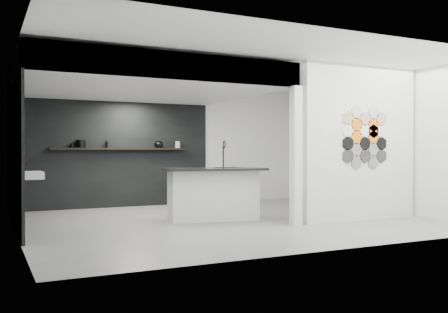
% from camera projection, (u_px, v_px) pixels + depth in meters
% --- Properties ---
extents(floor, '(7.00, 6.00, 0.01)m').
position_uv_depth(floor, '(226.00, 221.00, 8.98)').
color(floor, slate).
extents(partition_panel, '(2.45, 0.15, 2.80)m').
position_uv_depth(partition_panel, '(361.00, 143.00, 9.04)').
color(partition_panel, silver).
rests_on(partition_panel, floor).
extents(bay_clad_back, '(4.40, 0.04, 2.35)m').
position_uv_depth(bay_clad_back, '(115.00, 154.00, 11.06)').
color(bay_clad_back, black).
rests_on(bay_clad_back, floor).
extents(bay_clad_left, '(0.04, 4.00, 2.35)m').
position_uv_depth(bay_clad_left, '(14.00, 156.00, 8.34)').
color(bay_clad_left, black).
rests_on(bay_clad_left, floor).
extents(bulkhead, '(4.40, 4.00, 0.40)m').
position_uv_depth(bulkhead, '(140.00, 81.00, 9.28)').
color(bulkhead, silver).
rests_on(bulkhead, corner_column).
extents(corner_column, '(0.16, 0.16, 2.35)m').
position_uv_depth(corner_column, '(296.00, 156.00, 8.42)').
color(corner_column, silver).
rests_on(corner_column, floor).
extents(fascia_beam, '(4.40, 0.16, 0.40)m').
position_uv_depth(fascia_beam, '(176.00, 66.00, 7.55)').
color(fascia_beam, silver).
rests_on(fascia_beam, corner_column).
extents(wall_basin, '(0.40, 0.60, 0.12)m').
position_uv_depth(wall_basin, '(30.00, 175.00, 8.27)').
color(wall_basin, silver).
rests_on(wall_basin, bay_clad_left).
extents(display_shelf, '(3.00, 0.15, 0.04)m').
position_uv_depth(display_shelf, '(120.00, 149.00, 11.01)').
color(display_shelf, black).
rests_on(display_shelf, bay_clad_back).
extents(kitchen_island, '(1.90, 1.09, 1.45)m').
position_uv_depth(kitchen_island, '(213.00, 193.00, 9.02)').
color(kitchen_island, silver).
rests_on(kitchen_island, floor).
extents(stockpot, '(0.25, 0.25, 0.16)m').
position_uv_depth(stockpot, '(81.00, 144.00, 10.64)').
color(stockpot, black).
rests_on(stockpot, display_shelf).
extents(kettle, '(0.25, 0.25, 0.17)m').
position_uv_depth(kettle, '(159.00, 144.00, 11.40)').
color(kettle, black).
rests_on(kettle, display_shelf).
extents(glass_bowl, '(0.14, 0.14, 0.09)m').
position_uv_depth(glass_bowl, '(178.00, 146.00, 11.60)').
color(glass_bowl, gray).
rests_on(glass_bowl, display_shelf).
extents(glass_vase, '(0.11, 0.11, 0.16)m').
position_uv_depth(glass_vase, '(178.00, 145.00, 11.60)').
color(glass_vase, gray).
rests_on(glass_vase, display_shelf).
extents(bottle_dark, '(0.07, 0.07, 0.15)m').
position_uv_depth(bottle_dark, '(107.00, 144.00, 10.88)').
color(bottle_dark, black).
rests_on(bottle_dark, display_shelf).
extents(utensil_cup, '(0.09, 0.09, 0.09)m').
position_uv_depth(utensil_cup, '(72.00, 146.00, 10.56)').
color(utensil_cup, black).
rests_on(utensil_cup, display_shelf).
extents(hex_tile_cluster, '(1.04, 0.02, 1.16)m').
position_uv_depth(hex_tile_cluster, '(365.00, 137.00, 8.97)').
color(hex_tile_cluster, '#2D2D2D').
rests_on(hex_tile_cluster, partition_panel).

